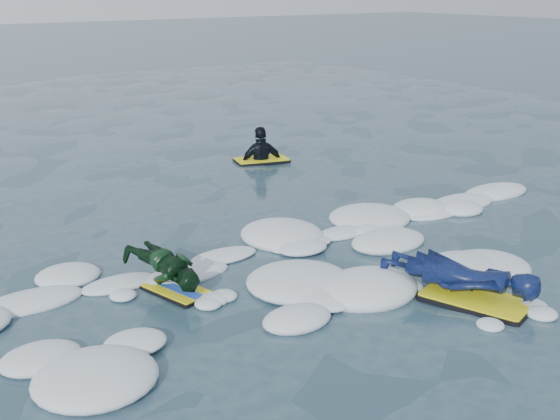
# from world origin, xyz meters

# --- Properties ---
(ground) EXTENTS (120.00, 120.00, 0.00)m
(ground) POSITION_xyz_m (0.00, 0.00, 0.00)
(ground) COLOR #1C3B44
(ground) RESTS_ON ground
(foam_band) EXTENTS (12.00, 3.10, 0.30)m
(foam_band) POSITION_xyz_m (0.00, 1.03, 0.00)
(foam_band) COLOR silver
(foam_band) RESTS_ON ground
(prone_woman_unit) EXTENTS (1.30, 1.86, 0.46)m
(prone_woman_unit) POSITION_xyz_m (1.51, -0.89, 0.24)
(prone_woman_unit) COLOR black
(prone_woman_unit) RESTS_ON ground
(prone_child_unit) EXTENTS (0.67, 1.27, 0.47)m
(prone_child_unit) POSITION_xyz_m (-1.10, 1.20, 0.24)
(prone_child_unit) COLOR black
(prone_child_unit) RESTS_ON ground
(waiting_rider_unit) EXTENTS (1.16, 0.82, 1.57)m
(waiting_rider_unit) POSITION_xyz_m (3.06, 5.66, -0.06)
(waiting_rider_unit) COLOR black
(waiting_rider_unit) RESTS_ON ground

